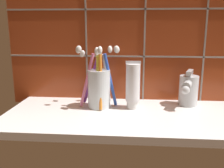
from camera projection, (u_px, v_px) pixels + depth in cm
name	position (u px, v px, depth cm)	size (l,w,h in cm)	color
sink_counter	(138.00, 117.00, 68.20)	(73.15, 29.23, 2.00)	white
tile_wall_backsplash	(139.00, 40.00, 78.08)	(83.15, 1.72, 42.21)	#933819
toothbrush_cup	(99.00, 86.00, 72.19)	(13.02, 10.61, 18.30)	silver
toothpaste_tube	(133.00, 85.00, 71.25)	(4.28, 4.08, 13.85)	white
sink_faucet	(188.00, 89.00, 74.03)	(6.15, 10.30, 10.61)	silver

